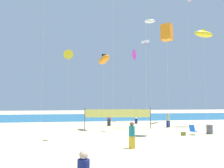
{
  "coord_description": "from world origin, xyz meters",
  "views": [
    {
      "loc": [
        -2.59,
        -14.64,
        3.08
      ],
      "look_at": [
        1.42,
        11.86,
        5.29
      ],
      "focal_mm": 34.0,
      "sensor_mm": 36.0,
      "label": 1
    }
  ],
  "objects_px": {
    "beachgoer_white_shirt": "(136,118)",
    "beachgoer_sage_shirt": "(168,120)",
    "beachgoer_plum_shirt": "(109,118)",
    "kite_white_inflatable": "(150,22)",
    "beach_handbag": "(183,134)",
    "kite_orange_box": "(167,33)",
    "kite_orange_inflatable": "(104,60)",
    "kite_magenta_delta": "(133,55)",
    "kite_yellow_inflatable": "(204,34)",
    "trash_barrel": "(210,129)",
    "beachgoer_teal_shirt": "(132,134)",
    "folding_beach_chair": "(193,130)",
    "kite_white_tube": "(145,42)",
    "volleyball_net": "(118,114)",
    "kite_yellow_delta": "(69,55)"
  },
  "relations": [
    {
      "from": "kite_white_inflatable",
      "to": "beachgoer_plum_shirt",
      "type": "bearing_deg",
      "value": 160.14
    },
    {
      "from": "beachgoer_white_shirt",
      "to": "beachgoer_sage_shirt",
      "type": "relative_size",
      "value": 0.91
    },
    {
      "from": "folding_beach_chair",
      "to": "kite_yellow_delta",
      "type": "height_order",
      "value": "kite_yellow_delta"
    },
    {
      "from": "beachgoer_plum_shirt",
      "to": "folding_beach_chair",
      "type": "height_order",
      "value": "beachgoer_plum_shirt"
    },
    {
      "from": "kite_orange_box",
      "to": "kite_yellow_inflatable",
      "type": "distance_m",
      "value": 9.77
    },
    {
      "from": "beachgoer_sage_shirt",
      "to": "kite_yellow_inflatable",
      "type": "xyz_separation_m",
      "value": [
        5.32,
        0.45,
        10.91
      ]
    },
    {
      "from": "beachgoer_plum_shirt",
      "to": "kite_white_inflatable",
      "type": "relative_size",
      "value": 0.14
    },
    {
      "from": "kite_orange_box",
      "to": "kite_magenta_delta",
      "type": "bearing_deg",
      "value": 88.77
    },
    {
      "from": "trash_barrel",
      "to": "beachgoer_teal_shirt",
      "type": "bearing_deg",
      "value": -150.47
    },
    {
      "from": "beachgoer_white_shirt",
      "to": "beachgoer_plum_shirt",
      "type": "distance_m",
      "value": 4.67
    },
    {
      "from": "beachgoer_white_shirt",
      "to": "beachgoer_teal_shirt",
      "type": "xyz_separation_m",
      "value": [
        -4.36,
        -15.11,
        0.11
      ]
    },
    {
      "from": "beachgoer_white_shirt",
      "to": "kite_yellow_inflatable",
      "type": "height_order",
      "value": "kite_yellow_inflatable"
    },
    {
      "from": "kite_yellow_delta",
      "to": "kite_orange_box",
      "type": "bearing_deg",
      "value": -56.36
    },
    {
      "from": "beachgoer_white_shirt",
      "to": "beach_handbag",
      "type": "distance_m",
      "value": 10.8
    },
    {
      "from": "beachgoer_plum_shirt",
      "to": "beachgoer_teal_shirt",
      "type": "relative_size",
      "value": 1.05
    },
    {
      "from": "kite_magenta_delta",
      "to": "trash_barrel",
      "type": "bearing_deg",
      "value": -75.45
    },
    {
      "from": "beachgoer_white_shirt",
      "to": "folding_beach_chair",
      "type": "relative_size",
      "value": 1.74
    },
    {
      "from": "kite_white_tube",
      "to": "kite_yellow_delta",
      "type": "distance_m",
      "value": 12.5
    },
    {
      "from": "beach_handbag",
      "to": "kite_white_inflatable",
      "type": "height_order",
      "value": "kite_white_inflatable"
    },
    {
      "from": "beachgoer_plum_shirt",
      "to": "beach_handbag",
      "type": "relative_size",
      "value": 4.67
    },
    {
      "from": "beachgoer_teal_shirt",
      "to": "beachgoer_sage_shirt",
      "type": "bearing_deg",
      "value": -49.35
    },
    {
      "from": "kite_orange_box",
      "to": "beach_handbag",
      "type": "bearing_deg",
      "value": -32.81
    },
    {
      "from": "beach_handbag",
      "to": "kite_yellow_inflatable",
      "type": "height_order",
      "value": "kite_yellow_inflatable"
    },
    {
      "from": "kite_white_inflatable",
      "to": "kite_yellow_delta",
      "type": "bearing_deg",
      "value": 138.8
    },
    {
      "from": "beachgoer_teal_shirt",
      "to": "beach_handbag",
      "type": "bearing_deg",
      "value": -68.35
    },
    {
      "from": "beachgoer_teal_shirt",
      "to": "trash_barrel",
      "type": "distance_m",
      "value": 10.19
    },
    {
      "from": "beachgoer_white_shirt",
      "to": "beachgoer_plum_shirt",
      "type": "height_order",
      "value": "beachgoer_plum_shirt"
    },
    {
      "from": "kite_magenta_delta",
      "to": "kite_yellow_inflatable",
      "type": "distance_m",
      "value": 11.23
    },
    {
      "from": "beachgoer_white_shirt",
      "to": "kite_orange_inflatable",
      "type": "bearing_deg",
      "value": 140.92
    },
    {
      "from": "trash_barrel",
      "to": "kite_magenta_delta",
      "type": "distance_m",
      "value": 18.11
    },
    {
      "from": "trash_barrel",
      "to": "volleyball_net",
      "type": "bearing_deg",
      "value": 147.63
    },
    {
      "from": "volleyball_net",
      "to": "kite_white_inflatable",
      "type": "relative_size",
      "value": 0.56
    },
    {
      "from": "beach_handbag",
      "to": "kite_white_inflatable",
      "type": "relative_size",
      "value": 0.03
    },
    {
      "from": "beachgoer_sage_shirt",
      "to": "kite_magenta_delta",
      "type": "xyz_separation_m",
      "value": [
        -1.94,
        8.95,
        9.81
      ]
    },
    {
      "from": "folding_beach_chair",
      "to": "volleyball_net",
      "type": "xyz_separation_m",
      "value": [
        -6.12,
        5.31,
        1.16
      ]
    },
    {
      "from": "kite_orange_inflatable",
      "to": "kite_orange_box",
      "type": "distance_m",
      "value": 7.59
    },
    {
      "from": "beachgoer_plum_shirt",
      "to": "kite_orange_inflatable",
      "type": "distance_m",
      "value": 7.57
    },
    {
      "from": "beachgoer_white_shirt",
      "to": "beachgoer_sage_shirt",
      "type": "height_order",
      "value": "beachgoer_sage_shirt"
    },
    {
      "from": "beachgoer_teal_shirt",
      "to": "kite_orange_box",
      "type": "xyz_separation_m",
      "value": [
        4.81,
        5.13,
        8.79
      ]
    },
    {
      "from": "kite_magenta_delta",
      "to": "beachgoer_teal_shirt",
      "type": "bearing_deg",
      "value": -104.74
    },
    {
      "from": "beachgoer_plum_shirt",
      "to": "beachgoer_teal_shirt",
      "type": "xyz_separation_m",
      "value": [
        -0.24,
        -12.93,
        -0.05
      ]
    },
    {
      "from": "beachgoer_white_shirt",
      "to": "beachgoer_teal_shirt",
      "type": "height_order",
      "value": "beachgoer_teal_shirt"
    },
    {
      "from": "beachgoer_white_shirt",
      "to": "kite_orange_box",
      "type": "height_order",
      "value": "kite_orange_box"
    },
    {
      "from": "kite_white_tube",
      "to": "folding_beach_chair",
      "type": "bearing_deg",
      "value": -89.48
    },
    {
      "from": "beachgoer_sage_shirt",
      "to": "kite_white_inflatable",
      "type": "xyz_separation_m",
      "value": [
        -1.86,
        0.64,
        12.24
      ]
    },
    {
      "from": "beach_handbag",
      "to": "kite_orange_inflatable",
      "type": "bearing_deg",
      "value": 140.45
    },
    {
      "from": "beachgoer_white_shirt",
      "to": "folding_beach_chair",
      "type": "height_order",
      "value": "beachgoer_white_shirt"
    },
    {
      "from": "beachgoer_sage_shirt",
      "to": "beach_handbag",
      "type": "relative_size",
      "value": 4.32
    },
    {
      "from": "beachgoer_sage_shirt",
      "to": "folding_beach_chair",
      "type": "height_order",
      "value": "beachgoer_sage_shirt"
    },
    {
      "from": "trash_barrel",
      "to": "beachgoer_white_shirt",
      "type": "bearing_deg",
      "value": 114.04
    }
  ]
}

